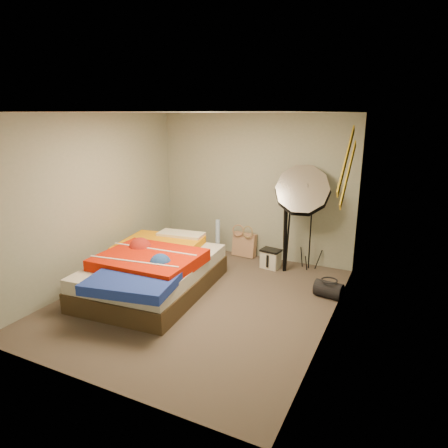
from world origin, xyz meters
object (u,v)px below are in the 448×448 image
Objects in this scene: tote_bag at (244,245)px; bed at (153,270)px; camera_tripod at (286,227)px; camera_case at (271,259)px; photo_umbrella at (303,192)px; wrapping_roll at (218,239)px; duffel_bag at (329,289)px.

bed is (-0.61, -1.92, 0.10)m from tote_bag.
tote_bag is 0.33× the size of camera_tripod.
camera_case is at bearing -24.65° from tote_bag.
tote_bag is 0.18× the size of bed.
photo_umbrella reaches higher than camera_tripod.
photo_umbrella is at bearing 24.89° from camera_case.
tote_bag is 0.71m from camera_case.
wrapping_roll is at bearing 176.37° from camera_tripod.
wrapping_roll reaches higher than tote_bag.
wrapping_roll is at bearing -138.71° from tote_bag.
bed reaches higher than tote_bag.
camera_tripod reaches higher than bed.
wrapping_roll is 2.24m from duffel_bag.
duffel_bag is at bearing -19.41° from wrapping_roll.
photo_umbrella is (1.45, 0.08, 0.96)m from wrapping_roll.
tote_bag reaches higher than camera_case.
tote_bag is 2.01m from duffel_bag.
tote_bag is at bearing 159.65° from camera_case.
camera_tripod reaches higher than camera_case.
camera_case is 0.78× the size of duffel_bag.
wrapping_roll is 2.34× the size of camera_case.
camera_tripod is at bearing -19.00° from tote_bag.
tote_bag is 0.50m from wrapping_roll.
camera_case is 1.25m from photo_umbrella.
camera_case is at bearing 52.07° from bed.
camera_case is 2.01m from bed.
bed is 2.18m from camera_tripod.
tote_bag is 0.62× the size of wrapping_roll.
tote_bag is at bearing 156.79° from camera_tripod.
camera_tripod reaches higher than tote_bag.
duffel_bag is (2.11, -0.74, -0.23)m from wrapping_roll.
tote_bag is 1.13× the size of duffel_bag.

